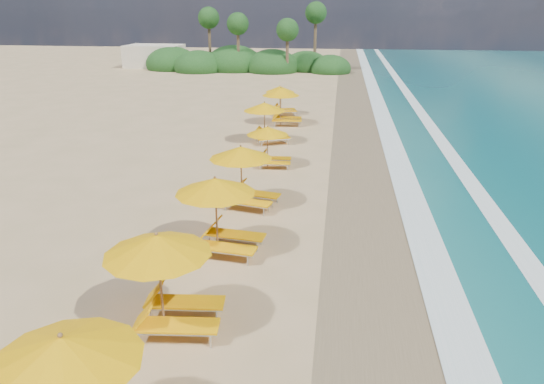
# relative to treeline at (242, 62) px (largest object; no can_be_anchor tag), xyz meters

# --- Properties ---
(ground) EXTENTS (160.00, 160.00, 0.00)m
(ground) POSITION_rel_treeline_xyz_m (9.94, -45.51, -1.00)
(ground) COLOR tan
(ground) RESTS_ON ground
(wet_sand) EXTENTS (4.00, 160.00, 0.01)m
(wet_sand) POSITION_rel_treeline_xyz_m (13.94, -45.51, -0.99)
(wet_sand) COLOR #887251
(wet_sand) RESTS_ON ground
(surf_foam) EXTENTS (4.00, 160.00, 0.01)m
(surf_foam) POSITION_rel_treeline_xyz_m (16.64, -45.51, -0.97)
(surf_foam) COLOR white
(surf_foam) RESTS_ON ground
(station_3) EXTENTS (3.04, 2.85, 2.66)m
(station_3) POSITION_rel_treeline_xyz_m (8.30, -52.42, 0.50)
(station_3) COLOR olive
(station_3) RESTS_ON ground
(station_4) EXTENTS (3.06, 2.89, 2.63)m
(station_4) POSITION_rel_treeline_xyz_m (8.66, -48.13, 0.48)
(station_4) COLOR olive
(station_4) RESTS_ON ground
(station_5) EXTENTS (3.13, 3.02, 2.56)m
(station_5) POSITION_rel_treeline_xyz_m (8.69, -44.07, 0.44)
(station_5) COLOR olive
(station_5) RESTS_ON ground
(station_6) EXTENTS (2.36, 2.20, 2.12)m
(station_6) POSITION_rel_treeline_xyz_m (8.95, -38.66, 0.19)
(station_6) COLOR olive
(station_6) RESTS_ON ground
(station_7) EXTENTS (3.25, 3.22, 2.49)m
(station_7) POSITION_rel_treeline_xyz_m (8.14, -34.09, 0.40)
(station_7) COLOR olive
(station_7) RESTS_ON ground
(station_8) EXTENTS (2.89, 2.71, 2.56)m
(station_8) POSITION_rel_treeline_xyz_m (8.53, -29.16, 0.44)
(station_8) COLOR olive
(station_8) RESTS_ON ground
(station_9) EXTENTS (2.68, 2.59, 2.17)m
(station_9) POSITION_rel_treeline_xyz_m (8.04, -25.85, 0.22)
(station_9) COLOR olive
(station_9) RESTS_ON ground
(treeline) EXTENTS (25.80, 8.80, 9.74)m
(treeline) POSITION_rel_treeline_xyz_m (0.00, 0.00, 0.00)
(treeline) COLOR #163D14
(treeline) RESTS_ON ground
(beach_building) EXTENTS (7.00, 5.00, 2.80)m
(beach_building) POSITION_rel_treeline_xyz_m (-12.06, 2.49, 0.40)
(beach_building) COLOR beige
(beach_building) RESTS_ON ground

